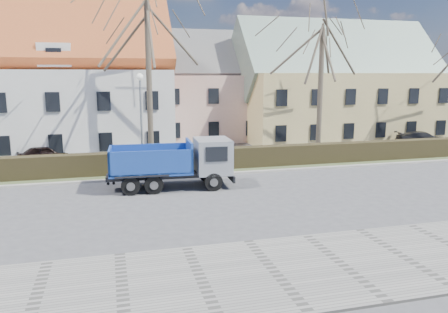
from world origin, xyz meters
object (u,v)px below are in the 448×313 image
object	(u,v)px
parked_car_a	(45,154)
parked_car_b	(422,139)
cart_frame	(107,179)
dump_truck	(167,164)
streetlight	(141,122)

from	to	relation	value
parked_car_a	parked_car_b	distance (m)	29.47
parked_car_a	cart_frame	bearing A→B (deg)	-166.29
dump_truck	parked_car_b	xyz separation A→B (m)	(22.33, 8.26, -0.70)
cart_frame	parked_car_a	bearing A→B (deg)	118.66
cart_frame	parked_car_a	distance (m)	8.46
streetlight	parked_car_b	bearing A→B (deg)	8.71
streetlight	parked_car_a	xyz separation A→B (m)	(-6.21, 4.20, -2.41)
dump_truck	cart_frame	bearing A→B (deg)	157.28
dump_truck	streetlight	bearing A→B (deg)	104.13
cart_frame	parked_car_b	world-z (taller)	parked_car_b
parked_car_b	cart_frame	bearing A→B (deg)	120.41
streetlight	dump_truck	bearing A→B (deg)	-78.95
parked_car_b	dump_truck	bearing A→B (deg)	125.78
dump_truck	parked_car_b	size ratio (longest dim) A/B	1.54
cart_frame	streetlight	bearing A→B (deg)	56.12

